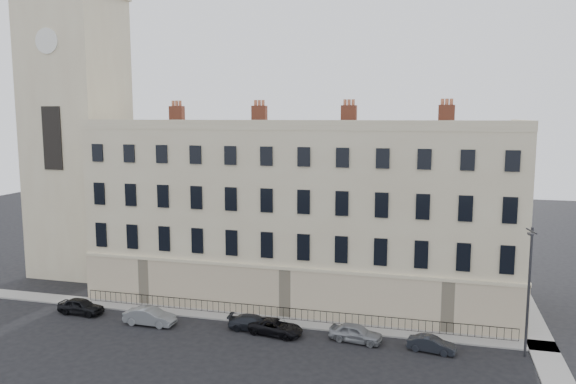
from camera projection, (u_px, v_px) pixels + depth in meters
name	position (u px, v px, depth m)	size (l,w,h in m)	color
ground	(348.00, 356.00, 37.91)	(160.00, 160.00, 0.00)	black
terrace	(303.00, 213.00, 49.87)	(36.22, 12.22, 17.00)	beige
church_tower	(76.00, 90.00, 56.43)	(8.00, 8.13, 44.00)	beige
pavement_terrace	(234.00, 316.00, 45.24)	(48.00, 2.00, 0.12)	gray
pavement_east_return	(535.00, 331.00, 42.25)	(2.00, 24.00, 0.12)	gray
railings	(283.00, 313.00, 44.54)	(35.00, 0.04, 0.96)	black
car_a	(81.00, 306.00, 45.91)	(1.54, 3.83, 1.30)	black
car_b	(150.00, 316.00, 43.54)	(1.42, 4.06, 1.34)	slate
car_c	(254.00, 323.00, 42.52)	(1.57, 3.86, 1.12)	black
car_d	(276.00, 327.00, 41.59)	(1.87, 4.06, 1.13)	black
car_e	(356.00, 333.00, 40.29)	(1.53, 3.82, 1.30)	gray
car_f	(432.00, 344.00, 38.56)	(1.14, 3.27, 1.08)	black
streetlamp	(529.00, 286.00, 37.11)	(0.58, 1.90, 8.89)	#34343A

